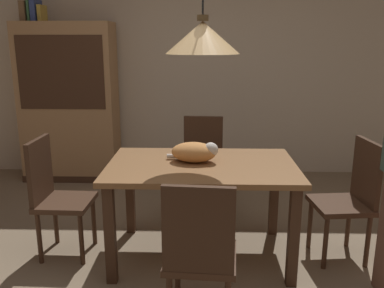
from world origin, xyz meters
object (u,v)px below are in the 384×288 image
chair_right_side (351,195)px  dining_table (202,177)px  book_yellow_short (42,13)px  book_green_slim (31,10)px  book_brown_thick (26,12)px  cat_sleeping (195,152)px  chair_near_front (200,252)px  hutch_bookcase (70,106)px  chair_far_back (203,161)px  pendant_lamp (203,37)px  chair_left_side (55,192)px  book_blue_wide (36,11)px

chair_right_side → dining_table: bearing=-179.6°
dining_table → book_yellow_short: book_yellow_short is taller
book_green_slim → book_yellow_short: book_green_slim is taller
chair_right_side → book_yellow_short: book_yellow_short is taller
book_brown_thick → book_yellow_short: size_ratio=1.20×
cat_sleeping → book_green_slim: book_green_slim is taller
dining_table → chair_right_side: bearing=0.4°
chair_near_front → cat_sleeping: (-0.04, 0.93, 0.32)m
hutch_bookcase → book_yellow_short: (-0.24, 0.00, 1.05)m
chair_far_back → book_brown_thick: 2.66m
book_brown_thick → book_yellow_short: bearing=0.0°
dining_table → pendant_lamp: pendant_lamp is taller
dining_table → chair_near_front: (-0.01, -0.88, -0.14)m
chair_far_back → book_green_slim: book_green_slim is taller
book_green_slim → book_brown_thick: bearing=180.0°
chair_near_front → cat_sleeping: bearing=92.7°
chair_near_front → hutch_bookcase: hutch_bookcase is taller
book_green_slim → book_yellow_short: (0.12, 0.00, -0.04)m
chair_right_side → chair_left_side: bearing=-179.9°
chair_left_side → book_brown_thick: size_ratio=3.88×
book_green_slim → chair_left_side: bearing=-66.4°
chair_far_back → dining_table: bearing=-90.3°
hutch_bookcase → chair_right_side: bearing=-34.3°
chair_right_side → hutch_bookcase: (-2.71, 1.85, 0.38)m
dining_table → book_blue_wide: bearing=135.4°
chair_far_back → book_brown_thick: size_ratio=3.88×
chair_right_side → book_yellow_short: bearing=147.9°
pendant_lamp → chair_left_side: bearing=179.9°
chair_far_back → book_brown_thick: book_brown_thick is taller
dining_table → book_brown_thick: bearing=137.1°
pendant_lamp → book_green_slim: bearing=136.2°
chair_left_side → book_brown_thick: bearing=115.2°
chair_right_side → cat_sleeping: (-1.18, 0.04, 0.32)m
book_blue_wide → chair_left_side: bearing=-67.9°
chair_near_front → book_green_slim: bearing=125.2°
chair_left_side → book_blue_wide: bearing=112.1°
chair_left_side → cat_sleeping: 1.12m
chair_far_back → book_blue_wide: 2.58m
cat_sleeping → book_green_slim: size_ratio=1.51×
book_yellow_short → book_brown_thick: bearing=180.0°
chair_far_back → chair_right_side: (1.12, -0.87, 0.00)m
chair_left_side → hutch_bookcase: 1.94m
pendant_lamp → book_blue_wide: size_ratio=5.42×
dining_table → chair_near_front: bearing=-90.4°
pendant_lamp → book_green_slim: 2.70m
hutch_bookcase → book_green_slim: book_green_slim is taller
pendant_lamp → book_green_slim: (-1.94, 1.86, 0.32)m
pendant_lamp → book_brown_thick: (-2.00, 1.86, 0.30)m
chair_far_back → hutch_bookcase: bearing=148.4°
book_blue_wide → book_yellow_short: bearing=0.0°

